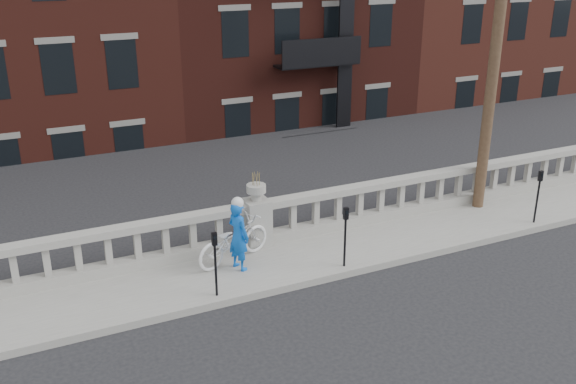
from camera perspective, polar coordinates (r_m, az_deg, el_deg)
name	(u,v)px	position (r m, az deg, el deg)	size (l,w,h in m)	color
ground	(342,338)	(11.92, 4.79, -12.79)	(120.00, 120.00, 0.00)	black
sidewalk	(274,264)	(14.18, -1.25, -6.43)	(32.00, 2.20, 0.15)	gray
balustrade	(257,225)	(14.72, -2.78, -2.92)	(28.00, 0.34, 1.03)	gray
planter_pedestal	(257,217)	(14.64, -2.80, -2.24)	(0.55, 0.55, 1.76)	gray
lower_level	(112,35)	(32.29, -15.41, 13.32)	(80.00, 44.00, 20.80)	#605E59
utility_pole	(500,8)	(16.60, 18.36, 15.29)	(1.60, 0.28, 10.00)	#422D1E
parking_meter_b	(215,257)	(12.54, -6.49, -5.76)	(0.10, 0.09, 1.36)	black
parking_meter_c	(345,230)	(13.63, 5.12, -3.41)	(0.10, 0.09, 1.36)	black
parking_meter_d	(538,191)	(16.88, 21.37, 0.11)	(0.10, 0.09, 1.36)	black
bicycle	(233,240)	(14.00, -4.89, -4.26)	(0.66, 1.90, 1.00)	silver
cyclist	(238,236)	(13.56, -4.43, -3.90)	(0.56, 0.37, 1.53)	blue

